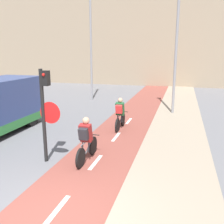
% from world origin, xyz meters
% --- Properties ---
extents(building_row_background, '(60.00, 5.20, 10.42)m').
position_xyz_m(building_row_background, '(0.00, 24.39, 5.22)').
color(building_row_background, gray).
rests_on(building_row_background, ground_plane).
extents(traffic_light_pole, '(0.67, 0.25, 2.90)m').
position_xyz_m(traffic_light_pole, '(-1.47, 2.71, 1.81)').
color(traffic_light_pole, black).
rests_on(traffic_light_pole, ground_plane).
extents(street_lamp_far, '(0.36, 0.36, 8.27)m').
position_xyz_m(street_lamp_far, '(-3.84, 13.11, 4.93)').
color(street_lamp_far, gray).
rests_on(street_lamp_far, ground_plane).
extents(street_lamp_sidewalk, '(0.36, 0.36, 8.02)m').
position_xyz_m(street_lamp_sidewalk, '(2.02, 10.28, 4.80)').
color(street_lamp_sidewalk, gray).
rests_on(street_lamp_sidewalk, ground_plane).
extents(cyclist_near, '(0.46, 1.69, 1.44)m').
position_xyz_m(cyclist_near, '(-0.31, 3.03, 0.70)').
color(cyclist_near, black).
rests_on(cyclist_near, ground_plane).
extents(cyclist_far, '(0.46, 1.63, 1.43)m').
position_xyz_m(cyclist_far, '(-0.12, 6.63, 0.70)').
color(cyclist_far, black).
rests_on(cyclist_far, ground_plane).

